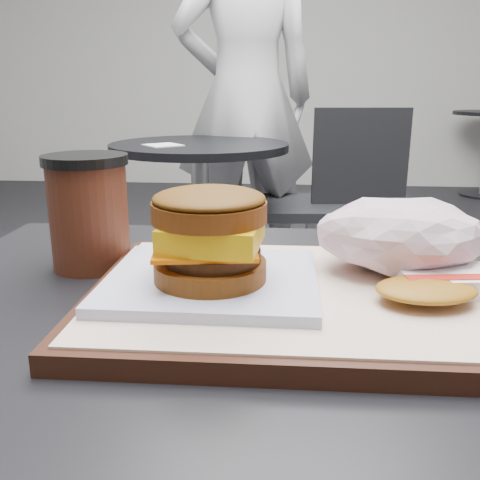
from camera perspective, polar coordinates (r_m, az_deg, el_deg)
name	(u,v)px	position (r m, az deg, el deg)	size (l,w,h in m)	color
serving_tray	(299,297)	(0.49, 6.34, -6.09)	(0.38, 0.28, 0.02)	black
breakfast_sandwich	(211,247)	(0.47, -3.14, -0.72)	(0.19, 0.17, 0.09)	white
hash_brown	(441,285)	(0.50, 20.61, -4.50)	(0.13, 0.10, 0.02)	white
crumpled_wrapper	(400,235)	(0.55, 16.71, 0.51)	(0.16, 0.13, 0.07)	silver
coffee_cup	(89,209)	(0.61, -15.85, 3.21)	(0.09, 0.09, 0.13)	#431B10
neighbor_table	(200,193)	(2.16, -4.25, 5.00)	(0.70, 0.70, 0.75)	black
napkin	(163,145)	(2.05, -8.23, 9.99)	(0.12, 0.12, 0.00)	white
neighbor_chair	(329,196)	(2.33, 9.50, 4.66)	(0.62, 0.45, 0.88)	#A3A3A8
patron	(246,97)	(2.54, 0.63, 15.04)	(0.67, 0.44, 1.83)	silver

